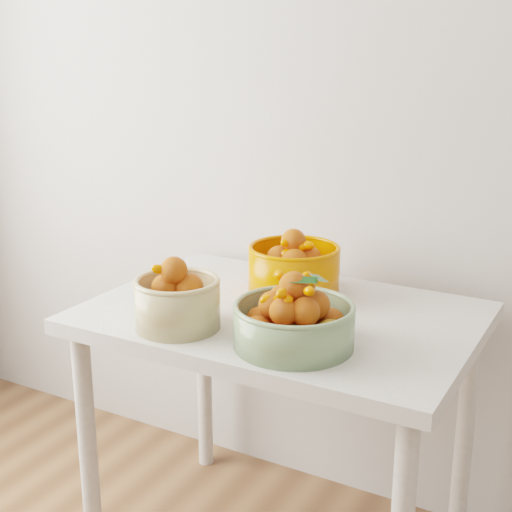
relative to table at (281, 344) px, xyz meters
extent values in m
cube|color=beige|center=(0.36, 0.40, 0.70)|extent=(4.00, 0.04, 2.70)
cube|color=silver|center=(0.00, 0.00, 0.08)|extent=(1.00, 0.70, 0.04)
cylinder|color=silver|center=(-0.44, -0.29, -0.30)|extent=(0.05, 0.05, 0.71)
cylinder|color=silver|center=(-0.44, 0.29, -0.30)|extent=(0.05, 0.05, 0.71)
cylinder|color=silver|center=(0.44, 0.29, -0.30)|extent=(0.05, 0.05, 0.71)
cylinder|color=tan|center=(-0.17, -0.23, 0.16)|extent=(0.27, 0.27, 0.12)
torus|color=tan|center=(-0.17, -0.23, 0.22)|extent=(0.27, 0.27, 0.01)
sphere|color=#D1660C|center=(-0.12, -0.23, 0.14)|extent=(0.07, 0.07, 0.07)
sphere|color=#F55B16|center=(-0.17, -0.17, 0.14)|extent=(0.07, 0.07, 0.07)
sphere|color=#F55B16|center=(-0.22, -0.22, 0.14)|extent=(0.07, 0.07, 0.07)
sphere|color=#F55B16|center=(-0.17, -0.28, 0.14)|extent=(0.07, 0.07, 0.07)
sphere|color=#F55B16|center=(-0.17, -0.23, 0.14)|extent=(0.07, 0.07, 0.07)
sphere|color=#F55B16|center=(-0.15, -0.21, 0.20)|extent=(0.07, 0.07, 0.07)
sphere|color=#F55B16|center=(-0.20, -0.24, 0.20)|extent=(0.07, 0.07, 0.07)
sphere|color=#F55B16|center=(-0.18, -0.23, 0.24)|extent=(0.07, 0.07, 0.07)
ellipsoid|color=#FF5B00|center=(-0.18, -0.22, 0.21)|extent=(0.04, 0.04, 0.03)
ellipsoid|color=#FF5B00|center=(-0.14, -0.22, 0.22)|extent=(0.04, 0.03, 0.03)
ellipsoid|color=#FF5B00|center=(-0.20, -0.25, 0.25)|extent=(0.04, 0.04, 0.04)
ellipsoid|color=#FF5B00|center=(-0.20, -0.23, 0.22)|extent=(0.04, 0.03, 0.04)
ellipsoid|color=#FF5B00|center=(-0.18, -0.21, 0.21)|extent=(0.03, 0.04, 0.03)
ellipsoid|color=#FF5B00|center=(-0.18, -0.19, 0.22)|extent=(0.03, 0.04, 0.04)
cylinder|color=gray|center=(0.13, -0.19, 0.14)|extent=(0.32, 0.32, 0.10)
torus|color=gray|center=(0.13, -0.19, 0.19)|extent=(0.32, 0.32, 0.01)
sphere|color=#D1660C|center=(0.22, -0.19, 0.14)|extent=(0.07, 0.07, 0.07)
sphere|color=#F55B16|center=(0.19, -0.13, 0.14)|extent=(0.07, 0.07, 0.07)
sphere|color=#F55B16|center=(0.13, -0.10, 0.14)|extent=(0.07, 0.07, 0.07)
sphere|color=#F55B16|center=(0.06, -0.13, 0.14)|extent=(0.07, 0.07, 0.07)
sphere|color=#F55B16|center=(0.04, -0.19, 0.14)|extent=(0.07, 0.07, 0.07)
sphere|color=#F55B16|center=(0.07, -0.26, 0.14)|extent=(0.07, 0.07, 0.07)
sphere|color=#F55B16|center=(0.13, -0.28, 0.14)|extent=(0.07, 0.07, 0.07)
sphere|color=#F55B16|center=(0.19, -0.25, 0.14)|extent=(0.07, 0.07, 0.07)
sphere|color=#F55B16|center=(0.13, -0.19, 0.14)|extent=(0.07, 0.07, 0.07)
sphere|color=#F55B16|center=(0.17, -0.17, 0.20)|extent=(0.07, 0.07, 0.07)
sphere|color=#F55B16|center=(0.13, -0.14, 0.20)|extent=(0.07, 0.07, 0.07)
sphere|color=#F55B16|center=(0.09, -0.16, 0.20)|extent=(0.07, 0.07, 0.07)
sphere|color=#F55B16|center=(0.09, -0.21, 0.20)|extent=(0.07, 0.07, 0.07)
sphere|color=#F55B16|center=(0.13, -0.24, 0.20)|extent=(0.06, 0.06, 0.06)
sphere|color=#F55B16|center=(0.17, -0.22, 0.20)|extent=(0.07, 0.07, 0.07)
sphere|color=#F55B16|center=(0.13, -0.19, 0.24)|extent=(0.07, 0.07, 0.07)
ellipsoid|color=#FF5B00|center=(0.12, -0.18, 0.23)|extent=(0.04, 0.04, 0.03)
ellipsoid|color=#FF5B00|center=(0.16, -0.17, 0.24)|extent=(0.04, 0.04, 0.03)
ellipsoid|color=#FF5B00|center=(0.13, -0.25, 0.24)|extent=(0.03, 0.04, 0.03)
ellipsoid|color=#FF5B00|center=(0.10, -0.17, 0.23)|extent=(0.04, 0.04, 0.03)
ellipsoid|color=#FF5B00|center=(0.10, -0.22, 0.22)|extent=(0.04, 0.04, 0.03)
ellipsoid|color=#FF5B00|center=(0.07, -0.16, 0.25)|extent=(0.04, 0.04, 0.03)
ellipsoid|color=#FF5B00|center=(0.08, -0.23, 0.22)|extent=(0.04, 0.04, 0.03)
ellipsoid|color=#FF5B00|center=(0.13, -0.14, 0.22)|extent=(0.02, 0.03, 0.02)
ellipsoid|color=#FF5B00|center=(0.13, -0.20, 0.24)|extent=(0.03, 0.04, 0.02)
ellipsoid|color=#FF5B00|center=(0.10, -0.17, 0.24)|extent=(0.04, 0.04, 0.03)
ellipsoid|color=#FF5B00|center=(0.13, -0.19, 0.24)|extent=(0.04, 0.03, 0.03)
ellipsoid|color=#FF5B00|center=(0.13, -0.19, 0.23)|extent=(0.04, 0.04, 0.03)
ellipsoid|color=#FF5B00|center=(0.14, -0.24, 0.22)|extent=(0.03, 0.04, 0.03)
ellipsoid|color=#FF5B00|center=(0.13, -0.19, 0.21)|extent=(0.04, 0.04, 0.04)
ellipsoid|color=#FF5B00|center=(0.18, -0.22, 0.25)|extent=(0.04, 0.04, 0.03)
ellipsoid|color=#FF5B00|center=(0.14, -0.13, 0.25)|extent=(0.03, 0.04, 0.03)
ellipsoid|color=#FF5B00|center=(0.13, -0.15, 0.24)|extent=(0.03, 0.04, 0.03)
cylinder|color=#E35B00|center=(-0.03, 0.14, 0.16)|extent=(0.26, 0.26, 0.13)
torus|color=#E35B00|center=(-0.03, 0.14, 0.23)|extent=(0.26, 0.26, 0.01)
sphere|color=#F55B16|center=(0.04, 0.14, 0.14)|extent=(0.07, 0.07, 0.07)
sphere|color=#F55B16|center=(0.00, 0.21, 0.14)|extent=(0.07, 0.07, 0.07)
sphere|color=#F55B16|center=(-0.07, 0.21, 0.14)|extent=(0.07, 0.07, 0.07)
sphere|color=#F55B16|center=(-0.11, 0.15, 0.14)|extent=(0.07, 0.07, 0.07)
sphere|color=#F55B16|center=(-0.07, 0.07, 0.14)|extent=(0.07, 0.07, 0.07)
sphere|color=#F55B16|center=(0.00, 0.08, 0.14)|extent=(0.07, 0.07, 0.07)
sphere|color=#F55B16|center=(-0.03, 0.14, 0.14)|extent=(0.07, 0.07, 0.07)
sphere|color=#F55B16|center=(0.00, 0.16, 0.20)|extent=(0.07, 0.07, 0.07)
sphere|color=#F55B16|center=(-0.06, 0.18, 0.20)|extent=(0.07, 0.07, 0.07)
sphere|color=#F55B16|center=(-0.07, 0.12, 0.20)|extent=(0.07, 0.07, 0.07)
sphere|color=#F55B16|center=(-0.01, 0.11, 0.20)|extent=(0.08, 0.08, 0.08)
sphere|color=#F55B16|center=(-0.04, 0.15, 0.25)|extent=(0.07, 0.07, 0.07)
ellipsoid|color=#FF5B00|center=(-0.03, 0.14, 0.22)|extent=(0.04, 0.04, 0.03)
ellipsoid|color=#FF5B00|center=(-0.04, 0.11, 0.22)|extent=(0.04, 0.04, 0.04)
ellipsoid|color=#FF5B00|center=(-0.01, 0.14, 0.23)|extent=(0.04, 0.03, 0.03)
ellipsoid|color=#FF5B00|center=(-0.06, 0.15, 0.23)|extent=(0.04, 0.03, 0.04)
ellipsoid|color=#FF5B00|center=(-0.05, 0.12, 0.24)|extent=(0.04, 0.05, 0.04)
ellipsoid|color=#FF5B00|center=(-0.07, 0.15, 0.22)|extent=(0.04, 0.04, 0.03)
ellipsoid|color=#FF5B00|center=(-0.02, 0.17, 0.23)|extent=(0.04, 0.05, 0.04)
ellipsoid|color=#FF5B00|center=(0.01, 0.14, 0.24)|extent=(0.04, 0.03, 0.03)
camera|label=1|loc=(0.79, -1.57, 0.76)|focal=50.00mm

